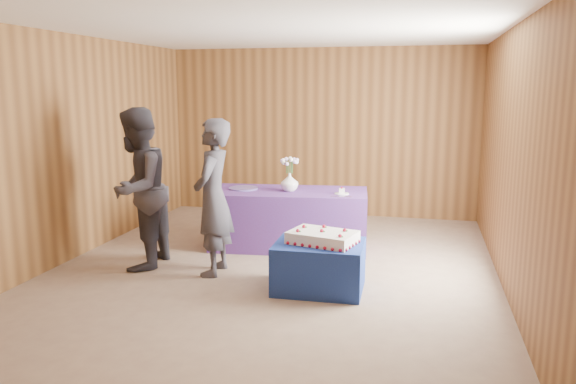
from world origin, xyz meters
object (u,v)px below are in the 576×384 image
(sheet_cake, at_px, (323,237))
(guest_left, at_px, (213,198))
(guest_right, at_px, (138,189))
(serving_table, at_px, (289,219))
(cake_table, at_px, (319,266))
(vase, at_px, (290,182))

(sheet_cake, height_order, guest_left, guest_left)
(guest_right, bearing_deg, guest_left, 85.94)
(serving_table, bearing_deg, guest_left, -120.83)
(cake_table, relative_size, serving_table, 0.45)
(vase, bearing_deg, guest_left, -115.36)
(cake_table, relative_size, guest_left, 0.52)
(guest_left, xyz_separation_m, guest_right, (-0.92, 0.02, 0.06))
(serving_table, xyz_separation_m, vase, (0.01, -0.03, 0.49))
(cake_table, bearing_deg, vase, 112.99)
(guest_left, bearing_deg, guest_right, -94.27)
(vase, height_order, guest_left, guest_left)
(sheet_cake, height_order, guest_right, guest_right)
(guest_right, bearing_deg, cake_table, 80.10)
(guest_left, height_order, guest_right, guest_right)
(sheet_cake, height_order, vase, vase)
(cake_table, relative_size, sheet_cake, 1.16)
(vase, relative_size, guest_left, 0.13)
(serving_table, xyz_separation_m, guest_left, (-0.57, -1.25, 0.50))
(serving_table, height_order, sheet_cake, serving_table)
(guest_left, bearing_deg, sheet_cake, 76.32)
(cake_table, bearing_deg, sheet_cake, 15.13)
(vase, bearing_deg, serving_table, 106.89)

